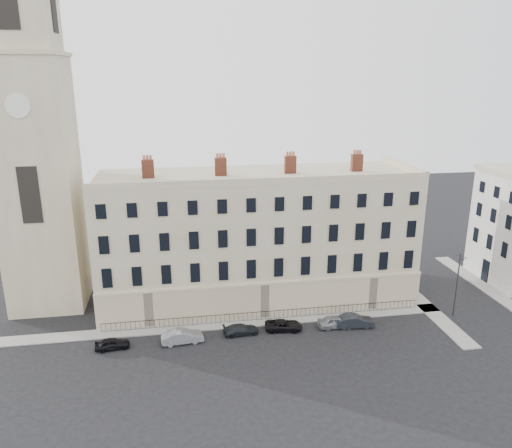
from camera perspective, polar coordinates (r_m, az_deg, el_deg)
The scene contains 14 objects.
ground at distance 52.74m, azimuth 8.80°, elevation -12.98°, with size 160.00×160.00×0.00m, color black.
terrace at distance 58.97m, azimuth 0.02°, elevation -1.47°, with size 36.22×12.22×17.00m.
church_tower at distance 59.59m, azimuth -24.04°, elevation 8.30°, with size 8.00×8.13×44.00m.
pavement_terrace at distance 55.07m, azimuth -2.99°, elevation -11.34°, with size 48.00×2.00×0.12m, color gray.
pavement_east_return at distance 64.00m, azimuth 17.80°, elevation -7.96°, with size 2.00×24.00×0.12m, color gray.
pavement_adjacent at distance 70.49m, azimuth 24.38°, elevation -6.36°, with size 2.00×20.00×0.12m, color gray.
railings at distance 55.70m, azimuth 1.11°, elevation -10.40°, with size 35.00×0.04×0.96m.
car_a at distance 52.37m, azimuth -16.10°, elevation -13.00°, with size 1.35×3.36×1.15m, color black.
car_b at distance 51.94m, azimuth -8.43°, elevation -12.59°, with size 1.46×4.18×1.38m, color gray.
car_c at distance 52.96m, azimuth -1.74°, elevation -11.96°, with size 1.52×3.74×1.09m, color black.
car_d at distance 53.80m, azimuth 3.18°, elevation -11.47°, with size 1.84×3.99×1.11m, color black.
car_e at distance 54.84m, azimuth 9.12°, elevation -10.96°, with size 1.57×3.90×1.33m, color gray.
car_f at distance 55.26m, azimuth 11.19°, elevation -10.83°, with size 1.45×4.16×1.37m, color black.
streetlamp at distance 59.39m, azimuth 22.01°, elevation -6.15°, with size 0.78×1.49×7.37m.
Camera 1 is at (-15.15, -43.22, 26.15)m, focal length 35.00 mm.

